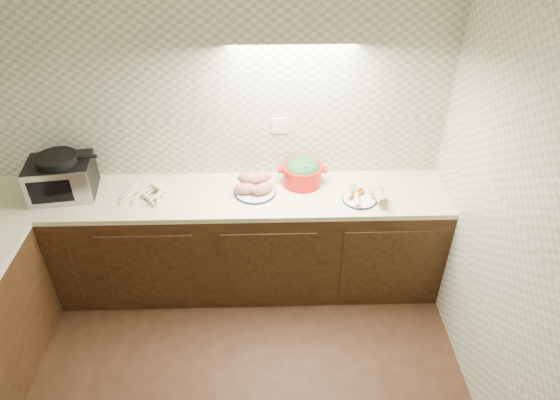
{
  "coord_description": "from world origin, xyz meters",
  "views": [
    {
      "loc": [
        0.46,
        -1.57,
        3.04
      ],
      "look_at": [
        0.53,
        1.25,
        1.02
      ],
      "focal_mm": 32.0,
      "sensor_mm": 36.0,
      "label": 1
    }
  ],
  "objects_px": {
    "toaster_oven": "(61,177)",
    "onion_bowl": "(253,179)",
    "parsnip_pile": "(144,195)",
    "sweet_potato_plate": "(255,186)",
    "dutch_oven": "(302,171)",
    "veg_plate": "(367,194)"
  },
  "relations": [
    {
      "from": "parsnip_pile",
      "to": "sweet_potato_plate",
      "type": "distance_m",
      "value": 0.82
    },
    {
      "from": "parsnip_pile",
      "to": "dutch_oven",
      "type": "relative_size",
      "value": 0.91
    },
    {
      "from": "toaster_oven",
      "to": "onion_bowl",
      "type": "distance_m",
      "value": 1.41
    },
    {
      "from": "dutch_oven",
      "to": "parsnip_pile",
      "type": "bearing_deg",
      "value": -170.03
    },
    {
      "from": "veg_plate",
      "to": "onion_bowl",
      "type": "bearing_deg",
      "value": 164.92
    },
    {
      "from": "parsnip_pile",
      "to": "dutch_oven",
      "type": "xyz_separation_m",
      "value": [
        1.18,
        0.17,
        0.08
      ]
    },
    {
      "from": "parsnip_pile",
      "to": "onion_bowl",
      "type": "relative_size",
      "value": 2.33
    },
    {
      "from": "toaster_oven",
      "to": "sweet_potato_plate",
      "type": "xyz_separation_m",
      "value": [
        1.42,
        -0.02,
        -0.09
      ]
    },
    {
      "from": "dutch_oven",
      "to": "veg_plate",
      "type": "xyz_separation_m",
      "value": [
        0.47,
        -0.23,
        -0.06
      ]
    },
    {
      "from": "onion_bowl",
      "to": "dutch_oven",
      "type": "distance_m",
      "value": 0.38
    },
    {
      "from": "parsnip_pile",
      "to": "sweet_potato_plate",
      "type": "xyz_separation_m",
      "value": [
        0.82,
        0.06,
        0.03
      ]
    },
    {
      "from": "sweet_potato_plate",
      "to": "onion_bowl",
      "type": "bearing_deg",
      "value": 96.99
    },
    {
      "from": "toaster_oven",
      "to": "onion_bowl",
      "type": "height_order",
      "value": "toaster_oven"
    },
    {
      "from": "sweet_potato_plate",
      "to": "toaster_oven",
      "type": "bearing_deg",
      "value": 179.31
    },
    {
      "from": "parsnip_pile",
      "to": "veg_plate",
      "type": "height_order",
      "value": "veg_plate"
    },
    {
      "from": "onion_bowl",
      "to": "parsnip_pile",
      "type": "bearing_deg",
      "value": -168.07
    },
    {
      "from": "toaster_oven",
      "to": "parsnip_pile",
      "type": "relative_size",
      "value": 1.45
    },
    {
      "from": "sweet_potato_plate",
      "to": "veg_plate",
      "type": "xyz_separation_m",
      "value": [
        0.83,
        -0.12,
        -0.01
      ]
    },
    {
      "from": "parsnip_pile",
      "to": "veg_plate",
      "type": "distance_m",
      "value": 1.65
    },
    {
      "from": "dutch_oven",
      "to": "veg_plate",
      "type": "bearing_deg",
      "value": -24.8
    },
    {
      "from": "parsnip_pile",
      "to": "toaster_oven",
      "type": "bearing_deg",
      "value": 172.59
    },
    {
      "from": "sweet_potato_plate",
      "to": "parsnip_pile",
      "type": "bearing_deg",
      "value": -175.75
    }
  ]
}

